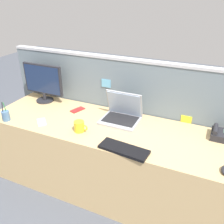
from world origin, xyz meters
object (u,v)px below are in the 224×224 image
Objects in this scene: cell_phone_silver_slab at (42,122)px; desktop_monitor at (43,82)px; desk_phone at (222,135)px; coffee_mug at (79,126)px; laptop at (122,113)px; cell_phone_red_case at (78,110)px; pen_cup at (6,116)px; keyboard_main at (124,149)px.

desktop_monitor is at bearing 78.61° from cell_phone_silver_slab.
coffee_mug is (-1.11, -0.38, 0.01)m from desk_phone.
cell_phone_silver_slab is (-0.64, -0.35, -0.06)m from laptop.
desk_phone is 1.30× the size of cell_phone_red_case.
coffee_mug is (0.66, -0.39, -0.17)m from desktop_monitor.
desktop_monitor reaches higher than cell_phone_red_case.
pen_cup is at bearing -118.09° from cell_phone_red_case.
coffee_mug reaches higher than cell_phone_silver_slab.
pen_cup is 1.27× the size of cell_phone_red_case.
cell_phone_red_case is 0.40m from coffee_mug.
laptop reaches higher than keyboard_main.
coffee_mug is at bearing -30.66° from desktop_monitor.
desktop_monitor is 1.23m from keyboard_main.
pen_cup reaches higher than cell_phone_silver_slab.
keyboard_main is 3.04× the size of coffee_mug.
cell_phone_red_case is (0.49, 0.44, -0.04)m from pen_cup.
keyboard_main is at bearing -51.12° from cell_phone_silver_slab.
keyboard_main is (0.20, -0.44, -0.05)m from laptop.
cell_phone_silver_slab is at bearing -96.35° from cell_phone_red_case.
keyboard_main is at bearing -144.04° from desk_phone.
pen_cup is (-0.05, -0.50, -0.17)m from desktop_monitor.
laptop is at bearing -16.57° from cell_phone_silver_slab.
cell_phone_silver_slab and cell_phone_red_case have the same top height.
cell_phone_red_case is at bearing 123.94° from coffee_mug.
keyboard_main is 2.63× the size of cell_phone_red_case.
laptop is 0.42m from coffee_mug.
desktop_monitor is 1.77m from desk_phone.
desktop_monitor is at bearing 161.08° from keyboard_main.
desk_phone is at bearing 18.84° from coffee_mug.
keyboard_main is 0.46m from coffee_mug.
keyboard_main is (1.10, -0.49, -0.21)m from desktop_monitor.
desk_phone is 0.82m from keyboard_main.
desk_phone is 1.33m from cell_phone_red_case.
cell_phone_silver_slab is at bearing 178.96° from keyboard_main.
desktop_monitor is 3.62× the size of coffee_mug.
keyboard_main reaches higher than cell_phone_red_case.
desktop_monitor is 0.92m from laptop.
desktop_monitor is 1.33× the size of laptop.
desk_phone is at bearing 41.13° from keyboard_main.
desk_phone is at bearing 14.99° from pen_cup.
pen_cup is at bearing -96.08° from desktop_monitor.
keyboard_main is at bearing -65.88° from laptop.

